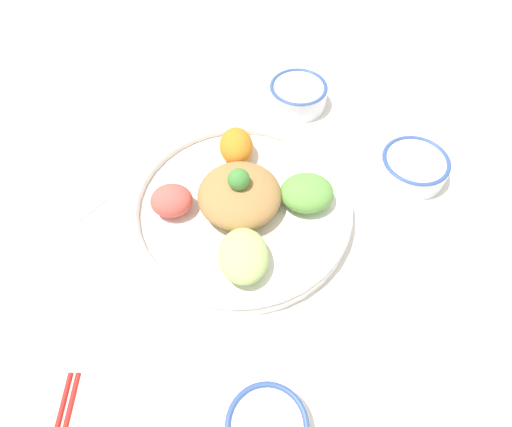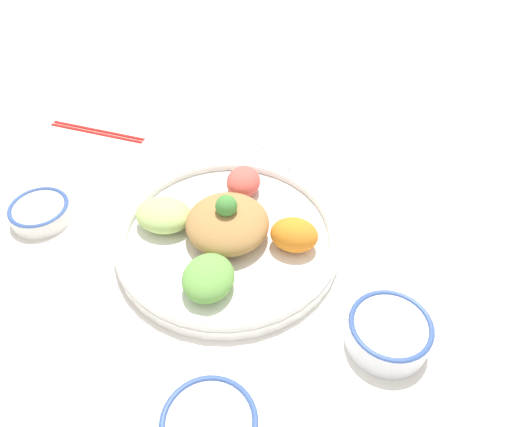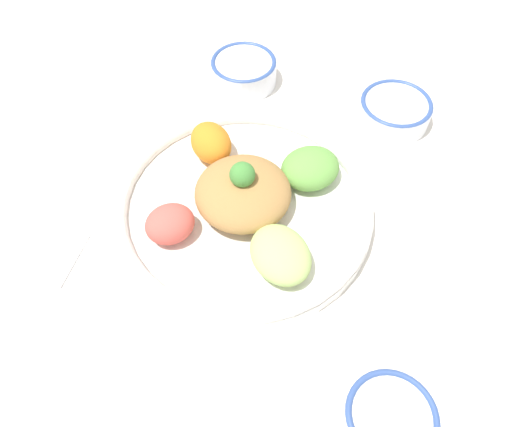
{
  "view_description": "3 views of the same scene",
  "coord_description": "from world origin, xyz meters",
  "px_view_note": "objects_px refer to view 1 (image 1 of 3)",
  "views": [
    {
      "loc": [
        -0.35,
        0.15,
        0.58
      ],
      "look_at": [
        -0.0,
        0.02,
        0.04
      ],
      "focal_mm": 30.0,
      "sensor_mm": 36.0,
      "label": 1
    },
    {
      "loc": [
        0.05,
        -0.51,
        0.61
      ],
      "look_at": [
        0.08,
        0.0,
        0.1
      ],
      "focal_mm": 35.0,
      "sensor_mm": 36.0,
      "label": 2
    },
    {
      "loc": [
        -0.28,
        0.31,
        0.58
      ],
      "look_at": [
        -0.0,
        0.05,
        0.05
      ],
      "focal_mm": 35.0,
      "sensor_mm": 36.0,
      "label": 3
    }
  ],
  "objects_px": {
    "rice_bowl_blue": "(267,427)",
    "serving_spoon_main": "(80,216)",
    "salad_platter": "(241,204)",
    "sauce_bowl_red": "(414,166)",
    "sauce_bowl_dark": "(298,94)"
  },
  "relations": [
    {
      "from": "rice_bowl_blue",
      "to": "serving_spoon_main",
      "type": "relative_size",
      "value": 0.86
    },
    {
      "from": "salad_platter",
      "to": "sauce_bowl_red",
      "type": "relative_size",
      "value": 3.15
    },
    {
      "from": "sauce_bowl_dark",
      "to": "sauce_bowl_red",
      "type": "bearing_deg",
      "value": -154.8
    },
    {
      "from": "salad_platter",
      "to": "sauce_bowl_dark",
      "type": "relative_size",
      "value": 3.21
    },
    {
      "from": "sauce_bowl_red",
      "to": "serving_spoon_main",
      "type": "distance_m",
      "value": 0.56
    },
    {
      "from": "salad_platter",
      "to": "serving_spoon_main",
      "type": "distance_m",
      "value": 0.26
    },
    {
      "from": "rice_bowl_blue",
      "to": "sauce_bowl_dark",
      "type": "bearing_deg",
      "value": -26.92
    },
    {
      "from": "sauce_bowl_dark",
      "to": "serving_spoon_main",
      "type": "bearing_deg",
      "value": 106.53
    },
    {
      "from": "rice_bowl_blue",
      "to": "serving_spoon_main",
      "type": "height_order",
      "value": "rice_bowl_blue"
    },
    {
      "from": "sauce_bowl_dark",
      "to": "salad_platter",
      "type": "bearing_deg",
      "value": 138.08
    },
    {
      "from": "rice_bowl_blue",
      "to": "sauce_bowl_dark",
      "type": "height_order",
      "value": "sauce_bowl_dark"
    },
    {
      "from": "salad_platter",
      "to": "rice_bowl_blue",
      "type": "xyz_separation_m",
      "value": [
        -0.31,
        0.08,
        -0.01
      ]
    },
    {
      "from": "salad_platter",
      "to": "serving_spoon_main",
      "type": "bearing_deg",
      "value": 71.68
    },
    {
      "from": "salad_platter",
      "to": "rice_bowl_blue",
      "type": "height_order",
      "value": "salad_platter"
    },
    {
      "from": "sauce_bowl_red",
      "to": "salad_platter",
      "type": "bearing_deg",
      "value": 85.3
    }
  ]
}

